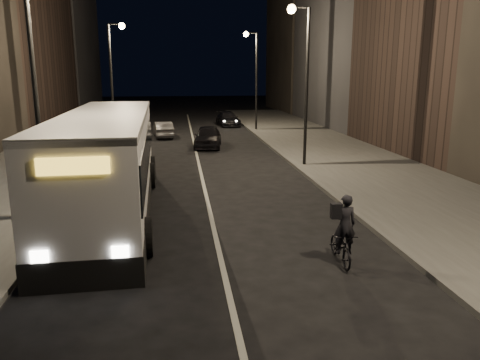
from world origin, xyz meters
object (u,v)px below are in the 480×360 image
object	(u,v)px
streetlight_right_mid	(302,65)
streetlight_right_far	(253,68)
streetlight_left_far	(115,67)
city_bus	(108,159)
car_near	(208,137)
cyclist_on_bicycle	(342,240)
car_mid	(163,130)
streetlight_left_near	(41,60)
car_far	(228,119)

from	to	relation	value
streetlight_right_mid	streetlight_right_far	bearing A→B (deg)	90.00
streetlight_left_far	city_bus	size ratio (longest dim) A/B	0.60
streetlight_left_far	car_near	world-z (taller)	streetlight_left_far
streetlight_right_mid	cyclist_on_bicycle	size ratio (longest dim) A/B	4.21
streetlight_right_far	car_mid	size ratio (longest dim) A/B	2.14
car_near	streetlight_right_far	bearing A→B (deg)	69.15
city_bus	cyclist_on_bicycle	size ratio (longest dim) A/B	6.96
car_near	streetlight_left_far	bearing A→B (deg)	164.75
streetlight_left_far	car_mid	distance (m)	6.30
streetlight_left_near	car_far	distance (m)	30.06
streetlight_left_near	car_far	xyz separation A→B (m)	(8.93, 28.32, -4.72)
car_near	car_mid	world-z (taller)	car_near
streetlight_right_mid	streetlight_left_far	bearing A→B (deg)	136.84
streetlight_right_mid	car_near	distance (m)	9.87
streetlight_right_far	car_near	xyz separation A→B (m)	(-4.45, -8.51, -4.63)
car_near	car_far	xyz separation A→B (m)	(2.72, 12.83, -0.09)
city_bus	cyclist_on_bicycle	bearing A→B (deg)	-42.58
streetlight_left_near	car_mid	size ratio (longest dim) A/B	2.14
streetlight_right_mid	city_bus	size ratio (longest dim) A/B	0.60
streetlight_right_far	car_far	xyz separation A→B (m)	(-1.73, 4.32, -4.72)
car_near	car_mid	bearing A→B (deg)	127.46
cyclist_on_bicycle	car_far	size ratio (longest dim) A/B	0.44
streetlight_right_far	streetlight_right_mid	bearing A→B (deg)	-90.00
streetlight_left_far	car_near	size ratio (longest dim) A/B	1.89
streetlight_right_mid	streetlight_right_far	distance (m)	16.00
streetlight_right_far	car_near	distance (m)	10.66
streetlight_right_mid	streetlight_left_far	xyz separation A→B (m)	(-10.66, 10.00, 0.00)
city_bus	car_mid	size ratio (longest dim) A/B	3.54
city_bus	streetlight_left_near	bearing A→B (deg)	-152.22
streetlight_right_far	car_far	distance (m)	6.63
city_bus	car_far	xyz separation A→B (m)	(7.20, 27.32, -1.32)
streetlight_right_mid	cyclist_on_bicycle	bearing A→B (deg)	-99.57
streetlight_right_far	car_mid	distance (m)	9.52
cyclist_on_bicycle	city_bus	bearing A→B (deg)	141.54
streetlight_left_far	car_near	bearing A→B (deg)	-22.01
city_bus	car_far	world-z (taller)	city_bus
cyclist_on_bicycle	streetlight_left_far	bearing A→B (deg)	112.43
streetlight_left_near	city_bus	bearing A→B (deg)	29.96
cyclist_on_bicycle	car_mid	distance (m)	26.17
streetlight_right_mid	streetlight_right_far	size ratio (longest dim) A/B	1.00
streetlight_right_mid	car_far	xyz separation A→B (m)	(-1.73, 20.32, -4.72)
city_bus	car_near	world-z (taller)	city_bus
car_far	city_bus	bearing A→B (deg)	-110.39
city_bus	car_near	distance (m)	15.22
streetlight_left_near	car_mid	bearing A→B (deg)	81.67
streetlight_left_far	car_far	xyz separation A→B (m)	(8.93, 10.32, -4.72)
streetlight_left_near	cyclist_on_bicycle	world-z (taller)	streetlight_left_near
car_mid	car_far	size ratio (longest dim) A/B	0.86
streetlight_right_far	car_far	world-z (taller)	streetlight_right_far
streetlight_left_near	cyclist_on_bicycle	bearing A→B (deg)	-29.27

